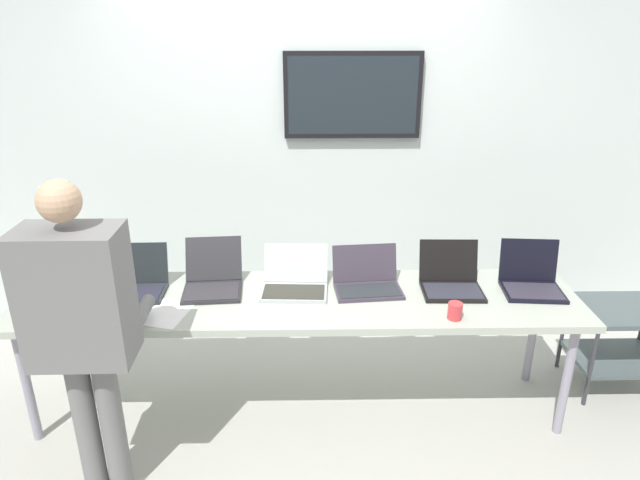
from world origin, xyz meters
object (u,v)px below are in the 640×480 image
at_px(equipment_box, 59,261).
at_px(laptop_station_4, 451,279).
at_px(laptop_station_1, 213,279).
at_px(laptop_station_5, 531,279).
at_px(workbench, 299,305).
at_px(storage_cart, 620,334).
at_px(person, 81,319).
at_px(coffee_mug, 455,311).
at_px(laptop_station_3, 367,280).
at_px(laptop_station_2, 295,281).
at_px(laptop_station_0, 136,282).

height_order(equipment_box, laptop_station_4, equipment_box).
xyz_separation_m(laptop_station_1, laptop_station_5, (1.82, -0.05, 0.00)).
bearing_deg(laptop_station_4, equipment_box, 179.42).
xyz_separation_m(workbench, storage_cart, (1.99, 0.19, -0.33)).
distance_m(laptop_station_4, person, 1.95).
relative_size(laptop_station_4, coffee_mug, 3.91).
bearing_deg(laptop_station_5, laptop_station_4, 178.37).
bearing_deg(storage_cart, laptop_station_3, -176.95).
bearing_deg(laptop_station_5, storage_cart, 9.08).
xyz_separation_m(equipment_box, laptop_station_2, (1.33, -0.01, -0.13)).
relative_size(laptop_station_1, coffee_mug, 4.74).
height_order(workbench, laptop_station_2, laptop_station_2).
bearing_deg(equipment_box, laptop_station_5, -0.76).
relative_size(laptop_station_0, laptop_station_4, 0.97).
bearing_deg(coffee_mug, laptop_station_0, 168.89).
relative_size(laptop_station_4, person, 0.22).
xyz_separation_m(equipment_box, storage_cart, (3.34, 0.07, -0.55)).
bearing_deg(laptop_station_0, equipment_box, 176.77).
xyz_separation_m(laptop_station_2, laptop_station_3, (0.41, -0.00, 0.00)).
xyz_separation_m(laptop_station_0, laptop_station_4, (1.80, 0.00, 0.00)).
bearing_deg(laptop_station_3, equipment_box, 179.49).
distance_m(laptop_station_2, storage_cart, 2.06).
distance_m(equipment_box, laptop_station_2, 1.33).
relative_size(laptop_station_2, laptop_station_5, 1.11).
xyz_separation_m(laptop_station_2, laptop_station_5, (1.35, -0.02, 0.01)).
distance_m(workbench, storage_cart, 2.02).
distance_m(laptop_station_5, storage_cart, 0.80).
bearing_deg(laptop_station_4, workbench, -173.93).
relative_size(equipment_box, laptop_station_1, 0.85).
distance_m(laptop_station_0, person, 0.73).
xyz_separation_m(laptop_station_2, storage_cart, (2.01, 0.08, -0.43)).
distance_m(laptop_station_4, storage_cart, 1.20).
bearing_deg(laptop_station_3, laptop_station_5, -1.23).
relative_size(laptop_station_0, laptop_station_5, 0.96).
relative_size(laptop_station_2, coffee_mug, 4.38).
bearing_deg(laptop_station_1, person, -120.82).
distance_m(laptop_station_2, coffee_mug, 0.91).
bearing_deg(person, laptop_station_3, 28.43).
relative_size(laptop_station_5, person, 0.22).
bearing_deg(workbench, laptop_station_1, 165.77).
distance_m(person, storage_cart, 3.10).
height_order(laptop_station_2, laptop_station_4, laptop_station_4).
xyz_separation_m(equipment_box, laptop_station_5, (2.68, -0.04, -0.12)).
bearing_deg(laptop_station_0, laptop_station_2, 0.67).
height_order(workbench, laptop_station_1, laptop_station_1).
bearing_deg(laptop_station_4, laptop_station_0, -179.95).
relative_size(laptop_station_2, laptop_station_4, 1.12).
xyz_separation_m(workbench, laptop_station_1, (-0.49, 0.13, 0.10)).
bearing_deg(laptop_station_1, laptop_station_0, -175.44).
bearing_deg(storage_cart, laptop_station_1, -178.63).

